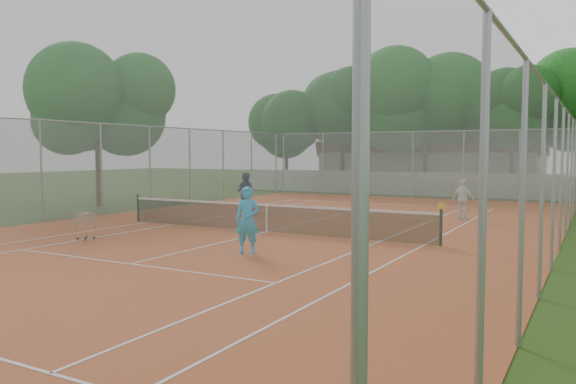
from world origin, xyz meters
The scene contains 12 objects.
ground centered at (0.00, 0.00, 0.00)m, with size 120.00×120.00×0.00m, color #1D360E.
court_pad centered at (0.00, 0.00, 0.01)m, with size 18.00×34.00×0.02m, color #BB4B24.
court_lines centered at (0.00, 0.00, 0.02)m, with size 10.98×23.78×0.01m, color white.
tennis_net centered at (0.00, 0.00, 0.51)m, with size 11.88×0.10×0.98m, color black.
perimeter_fence centered at (0.00, 0.00, 2.00)m, with size 18.00×34.00×4.00m, color slate.
boundary_wall centered at (0.00, 19.00, 0.75)m, with size 26.00×0.30×1.50m, color white.
clubhouse centered at (-2.00, 29.00, 2.20)m, with size 16.40×9.00×4.40m, color beige.
tropical_trees centered at (0.00, 22.00, 5.00)m, with size 29.00×19.00×10.00m, color #0D3610.
player_near centered at (1.70, -3.80, 0.93)m, with size 0.66×0.43×1.81m, color #1CA1EE.
player_far_left centered at (-4.48, 5.45, 0.91)m, with size 0.87×0.68×1.79m, color #181644.
player_far_right centered at (5.11, 6.92, 0.84)m, with size 0.96×0.40×1.64m, color white.
ball_hopper centered at (-4.00, -4.27, 0.49)m, with size 0.45×0.45×0.93m, color silver.
Camera 1 is at (9.93, -16.33, 2.73)m, focal length 35.00 mm.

